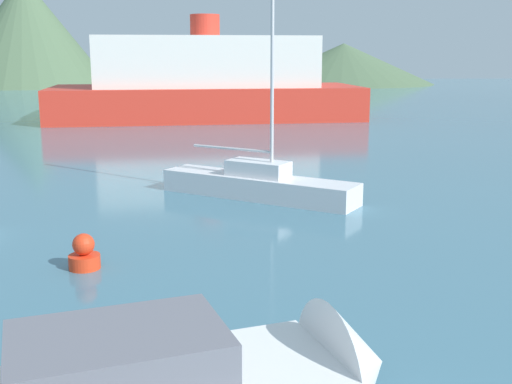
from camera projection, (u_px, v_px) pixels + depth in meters
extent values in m
cone|color=white|center=(355.00, 367.00, 9.86)|extent=(1.59, 2.41, 2.23)
cube|color=slate|center=(118.00, 360.00, 8.49)|extent=(3.26, 2.64, 0.78)
cube|color=silver|center=(258.00, 187.00, 22.77)|extent=(6.94, 5.24, 0.78)
cube|color=silver|center=(258.00, 169.00, 22.63)|extent=(2.40, 2.06, 0.55)
cylinder|color=#BCBCC1|center=(272.00, 57.00, 21.53)|extent=(0.12, 0.12, 8.27)
cylinder|color=#BCBCC1|center=(232.00, 149.00, 23.04)|extent=(2.82, 1.89, 0.10)
cube|color=red|center=(206.00, 102.00, 49.56)|extent=(24.15, 11.25, 2.49)
cube|color=silver|center=(205.00, 61.00, 48.89)|extent=(17.04, 9.21, 3.74)
cylinder|color=red|center=(205.00, 25.00, 48.32)|extent=(2.23, 2.23, 1.60)
cylinder|color=red|center=(85.00, 262.00, 15.36)|extent=(0.75, 0.75, 0.34)
sphere|color=red|center=(83.00, 244.00, 15.26)|extent=(0.53, 0.53, 0.53)
cone|color=#4C6647|center=(26.00, 32.00, 95.87)|extent=(24.41, 24.41, 16.05)
cone|color=#3D6038|center=(201.00, 59.00, 97.39)|extent=(27.76, 27.76, 8.08)
cone|color=#4C6647|center=(343.00, 64.00, 103.44)|extent=(28.83, 28.83, 6.40)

